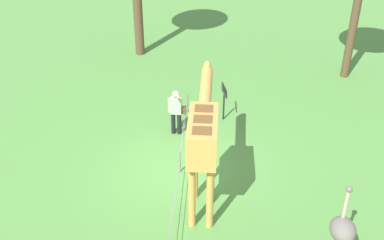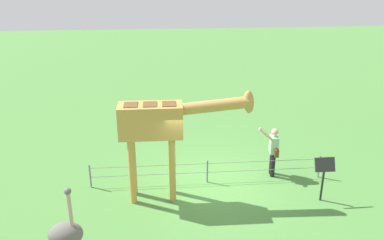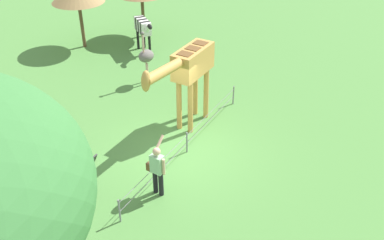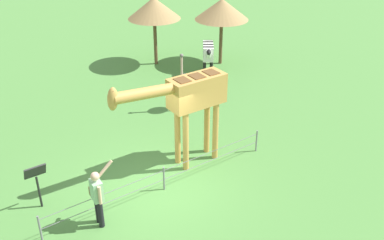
% 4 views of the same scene
% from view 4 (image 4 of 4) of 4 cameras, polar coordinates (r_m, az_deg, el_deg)
% --- Properties ---
extents(ground_plane, '(60.00, 60.00, 0.00)m').
position_cam_4_polar(ground_plane, '(12.80, -4.11, -8.45)').
color(ground_plane, '#4C843D').
extents(giraffe, '(3.65, 0.72, 3.15)m').
position_cam_4_polar(giraffe, '(12.64, -0.44, 2.84)').
color(giraffe, '#C69347').
rests_on(giraffe, ground_plane).
extents(visitor, '(0.68, 0.59, 1.68)m').
position_cam_4_polar(visitor, '(11.20, -12.14, -9.47)').
color(visitor, black).
rests_on(visitor, ground_plane).
extents(zebra, '(1.31, 1.64, 1.66)m').
position_cam_4_polar(zebra, '(19.25, 2.11, 8.60)').
color(zebra, black).
rests_on(zebra, ground_plane).
extents(ostrich, '(0.70, 0.56, 2.25)m').
position_cam_4_polar(ostrich, '(16.45, -0.90, 5.13)').
color(ostrich, '#CC9E93').
rests_on(ostrich, ground_plane).
extents(shade_hut_near, '(2.42, 2.42, 3.15)m').
position_cam_4_polar(shade_hut_near, '(20.61, -4.94, 14.20)').
color(shade_hut_near, brown).
rests_on(shade_hut_near, ground_plane).
extents(shade_hut_far, '(2.47, 2.47, 3.08)m').
position_cam_4_polar(shade_hut_far, '(20.66, 3.88, 14.08)').
color(shade_hut_far, brown).
rests_on(shade_hut_far, ground_plane).
extents(info_sign, '(0.56, 0.21, 1.32)m').
position_cam_4_polar(info_sign, '(12.16, -19.51, -6.99)').
color(info_sign, black).
rests_on(info_sign, ground_plane).
extents(wire_fence, '(7.05, 0.05, 0.75)m').
position_cam_4_polar(wire_fence, '(12.42, -3.65, -7.43)').
color(wire_fence, slate).
rests_on(wire_fence, ground_plane).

